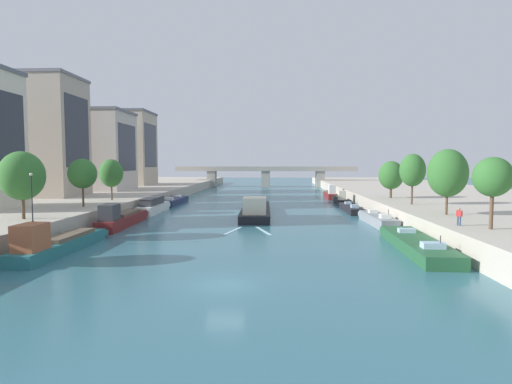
{
  "coord_description": "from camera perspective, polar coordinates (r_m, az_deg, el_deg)",
  "views": [
    {
      "loc": [
        3.27,
        -26.04,
        7.99
      ],
      "look_at": [
        0.0,
        42.45,
        3.12
      ],
      "focal_mm": 28.49,
      "sensor_mm": 36.0,
      "label": 1
    }
  ],
  "objects": [
    {
      "name": "tree_left_nearest",
      "position": [
        57.43,
        -23.18,
        2.38
      ],
      "size": [
        3.63,
        3.63,
        6.28
      ],
      "color": "brown",
      "rests_on": "quay_left"
    },
    {
      "name": "moored_boat_left_upstream",
      "position": [
        81.53,
        -11.32,
        -1.23
      ],
      "size": [
        2.57,
        14.47,
        2.2
      ],
      "color": "#1E284C",
      "rests_on": "ground"
    },
    {
      "name": "bridge_far",
      "position": [
        136.78,
        1.36,
        2.55
      ],
      "size": [
        60.54,
        4.4,
        6.87
      ],
      "color": "#9E998E",
      "rests_on": "ground"
    },
    {
      "name": "tree_left_second",
      "position": [
        66.32,
        -19.66,
        2.51
      ],
      "size": [
        3.55,
        3.55,
        6.31
      ],
      "color": "brown",
      "rests_on": "quay_left"
    },
    {
      "name": "moored_boat_right_near",
      "position": [
        93.38,
        10.36,
        -0.3
      ],
      "size": [
        1.95,
        10.5,
        3.26
      ],
      "color": "maroon",
      "rests_on": "ground"
    },
    {
      "name": "tree_left_end_of_row",
      "position": [
        47.5,
        -30.01,
        1.98
      ],
      "size": [
        4.4,
        4.4,
        6.9
      ],
      "color": "brown",
      "rests_on": "quay_left"
    },
    {
      "name": "quay_right",
      "position": [
        87.77,
        24.81,
        -0.78
      ],
      "size": [
        36.0,
        170.0,
        2.31
      ],
      "primitive_type": "cube",
      "color": "#B7AD9E",
      "rests_on": "ground"
    },
    {
      "name": "moored_boat_right_second",
      "position": [
        81.58,
        11.67,
        -1.04
      ],
      "size": [
        2.06,
        10.83,
        2.82
      ],
      "color": "black",
      "rests_on": "ground"
    },
    {
      "name": "moored_boat_right_upstream",
      "position": [
        69.17,
        13.12,
        -2.24
      ],
      "size": [
        2.21,
        12.47,
        2.09
      ],
      "color": "black",
      "rests_on": "ground"
    },
    {
      "name": "ground_plane",
      "position": [
        27.44,
        -4.34,
        -12.88
      ],
      "size": [
        400.0,
        400.0,
        0.0
      ],
      "primitive_type": "plane",
      "color": "#336675"
    },
    {
      "name": "tree_right_end_of_row",
      "position": [
        70.05,
        18.44,
        2.25
      ],
      "size": [
        4.01,
        4.01,
        6.04
      ],
      "color": "brown",
      "rests_on": "quay_right"
    },
    {
      "name": "wake_behind_barge",
      "position": [
        48.23,
        -1.09,
        -5.46
      ],
      "size": [
        5.6,
        5.96,
        0.03
      ],
      "color": "#A5D1DB",
      "rests_on": "ground"
    },
    {
      "name": "lamppost_left_bank",
      "position": [
        43.91,
        -28.95,
        -0.45
      ],
      "size": [
        0.28,
        0.28,
        4.77
      ],
      "color": "black",
      "rests_on": "quay_left"
    },
    {
      "name": "tree_right_distant",
      "position": [
        49.42,
        25.3,
        2.42
      ],
      "size": [
        4.25,
        4.25,
        7.24
      ],
      "color": "brown",
      "rests_on": "quay_right"
    },
    {
      "name": "building_left_corner",
      "position": [
        78.77,
        -27.29,
        6.96
      ],
      "size": [
        11.08,
        10.6,
        20.53
      ],
      "color": "#A89989",
      "rests_on": "quay_left"
    },
    {
      "name": "person_on_quay",
      "position": [
        41.39,
        26.63,
        -2.97
      ],
      "size": [
        0.49,
        0.32,
        1.62
      ],
      "color": "navy",
      "rests_on": "quay_right"
    },
    {
      "name": "tree_right_nearest",
      "position": [
        40.21,
        30.3,
        1.81
      ],
      "size": [
        3.23,
        3.23,
        6.23
      ],
      "color": "brown",
      "rests_on": "quay_right"
    },
    {
      "name": "moored_boat_left_downstream",
      "position": [
        40.4,
        -26.09,
        -6.42
      ],
      "size": [
        2.62,
        14.05,
        3.2
      ],
      "color": "#23666B",
      "rests_on": "ground"
    },
    {
      "name": "moored_boat_left_near",
      "position": [
        54.24,
        -18.31,
        -3.57
      ],
      "size": [
        2.61,
        13.85,
        3.2
      ],
      "color": "maroon",
      "rests_on": "ground"
    },
    {
      "name": "moored_boat_right_lone",
      "position": [
        55.65,
        16.66,
        -3.68
      ],
      "size": [
        2.69,
        11.95,
        2.35
      ],
      "color": "gray",
      "rests_on": "ground"
    },
    {
      "name": "moored_boat_left_second",
      "position": [
        67.73,
        -14.21,
        -1.92
      ],
      "size": [
        2.41,
        11.89,
        2.55
      ],
      "color": "silver",
      "rests_on": "ground"
    },
    {
      "name": "building_left_far_end",
      "position": [
        93.49,
        -22.13,
        5.43
      ],
      "size": [
        16.15,
        12.78,
        16.77
      ],
      "color": "#BCB2A8",
      "rests_on": "quay_left"
    },
    {
      "name": "quay_left",
      "position": [
        90.44,
        -23.2,
        -0.6
      ],
      "size": [
        36.0,
        170.0,
        2.31
      ],
      "primitive_type": "cube",
      "color": "#B7AD9E",
      "rests_on": "ground"
    },
    {
      "name": "barge_midriver",
      "position": [
        62.01,
        -0.05,
        -2.44
      ],
      "size": [
        4.86,
        22.87,
        3.33
      ],
      "color": "black",
      "rests_on": "ground"
    },
    {
      "name": "moored_boat_right_midway",
      "position": [
        40.56,
        21.52,
        -6.77
      ],
      "size": [
        3.84,
        16.19,
        2.19
      ],
      "color": "#235633",
      "rests_on": "ground"
    },
    {
      "name": "building_left_middle",
      "position": [
        113.12,
        -17.61,
        5.88
      ],
      "size": [
        12.92,
        12.99,
        19.26
      ],
      "color": "#B2A38E",
      "rests_on": "quay_left"
    },
    {
      "name": "tree_right_past_mid",
      "position": [
        59.88,
        21.12,
        2.87
      ],
      "size": [
        3.47,
        3.47,
        6.98
      ],
      "color": "brown",
      "rests_on": "quay_right"
    }
  ]
}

